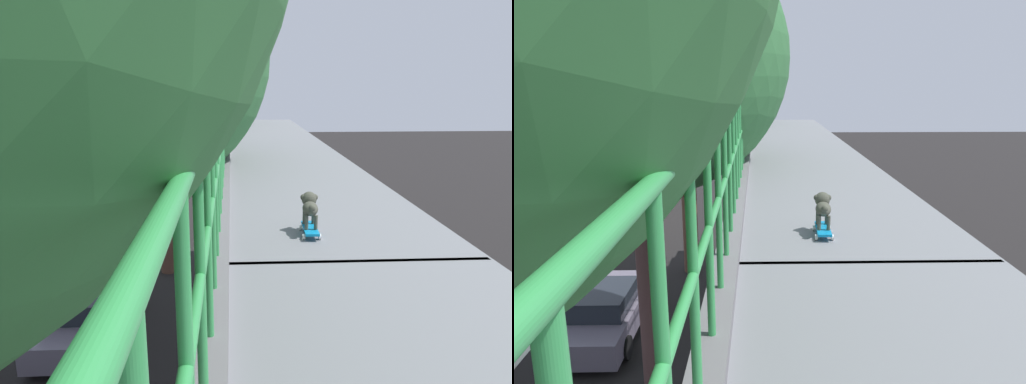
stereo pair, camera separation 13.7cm
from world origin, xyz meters
TOP-DOWN VIEW (x-y plane):
  - green_railing at (-0.25, -0.00)m, footprint 0.20×29.50m
  - car_grey_fifth at (-4.21, 9.58)m, footprint 1.91×4.47m
  - city_bus at (-8.06, 21.29)m, footprint 2.68×10.78m
  - roadside_tree_mid at (-2.18, 6.30)m, footprint 5.53×5.53m
  - roadside_tree_far at (-2.47, 13.92)m, footprint 5.02×5.02m
  - toy_skateboard at (0.65, 2.01)m, footprint 0.19×0.44m
  - small_dog at (0.65, 2.07)m, footprint 0.18×0.38m

SIDE VIEW (x-z plane):
  - car_grey_fifth at x=-4.21m, z-range -0.04..1.37m
  - city_bus at x=-8.06m, z-range 0.22..3.39m
  - toy_skateboard at x=0.65m, z-range 5.41..5.49m
  - small_dog at x=0.65m, z-range 5.51..5.84m
  - green_railing at x=-0.25m, z-range 5.06..6.33m
  - roadside_tree_far at x=-2.47m, z-range 2.49..11.23m
  - roadside_tree_mid at x=-2.18m, z-range 2.34..12.12m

